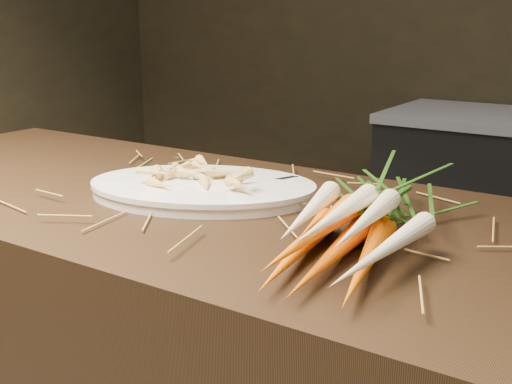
% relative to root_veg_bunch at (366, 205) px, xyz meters
% --- Properties ---
extents(straw_bedding, '(1.40, 0.60, 0.02)m').
position_rel_root_veg_bunch_xyz_m(straw_bedding, '(-0.08, 0.01, -0.04)').
color(straw_bedding, olive).
rests_on(straw_bedding, main_counter).
extents(root_veg_bunch, '(0.25, 0.57, 0.10)m').
position_rel_root_veg_bunch_xyz_m(root_veg_bunch, '(0.00, 0.00, 0.00)').
color(root_veg_bunch, '#E25200').
rests_on(root_veg_bunch, main_counter).
extents(serving_platter, '(0.52, 0.44, 0.02)m').
position_rel_root_veg_bunch_xyz_m(serving_platter, '(-0.36, 0.04, -0.04)').
color(serving_platter, white).
rests_on(serving_platter, main_counter).
extents(roasted_veg_heap, '(0.26, 0.23, 0.05)m').
position_rel_root_veg_bunch_xyz_m(roasted_veg_heap, '(-0.36, 0.04, -0.00)').
color(roasted_veg_heap, gold).
rests_on(roasted_veg_heap, serving_platter).
extents(serving_fork, '(0.07, 0.16, 0.00)m').
position_rel_root_veg_bunch_xyz_m(serving_fork, '(-0.21, 0.08, -0.02)').
color(serving_fork, silver).
rests_on(serving_fork, serving_platter).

